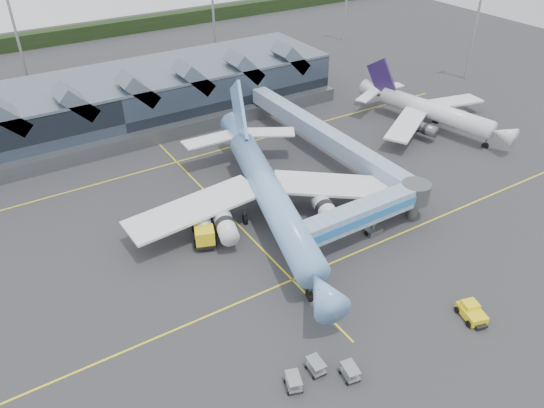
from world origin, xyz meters
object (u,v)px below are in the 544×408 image
fuel_truck (202,220)px  pushback_tug (472,312)px  regional_jet (430,110)px  main_airliner (268,192)px  jet_bridge (370,211)px

fuel_truck → pushback_tug: (18.82, -31.43, -1.15)m
regional_jet → pushback_tug: 51.74m
pushback_tug → main_airliner: bearing=123.3°
jet_bridge → main_airliner: bearing=130.1°
jet_bridge → fuel_truck: size_ratio=2.39×
regional_jet → main_airliner: bearing=-178.5°
regional_jet → fuel_truck: (-52.26, -7.96, -1.64)m
fuel_truck → pushback_tug: bearing=-39.0°
regional_jet → jet_bridge: size_ratio=1.34×
jet_bridge → pushback_tug: bearing=-91.1°
regional_jet → fuel_truck: bearing=176.8°
main_airliner → jet_bridge: bearing=-33.7°
main_airliner → regional_jet: bearing=29.0°
fuel_truck → pushback_tug: fuel_truck is taller
regional_jet → jet_bridge: regional_jet is taller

